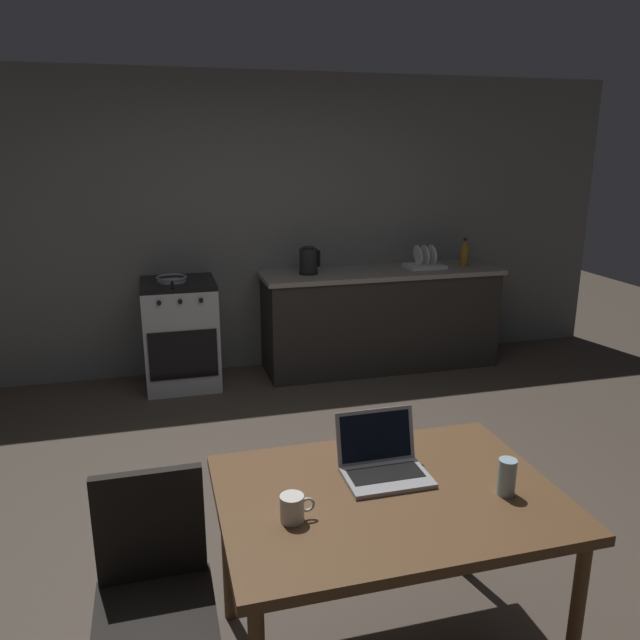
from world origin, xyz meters
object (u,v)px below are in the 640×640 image
object	(u,v)px
dining_table	(388,508)
electric_kettle	(309,261)
frying_pan	(172,279)
drinking_glass	(507,477)
laptop	(383,463)
chair	(154,584)
dish_rack	(425,263)
bottle	(464,253)
coffee_mug	(293,508)
stove_oven	(181,334)

from	to	relation	value
dining_table	electric_kettle	size ratio (longest dim) A/B	5.18
electric_kettle	frying_pan	distance (m)	1.16
drinking_glass	laptop	bearing A→B (deg)	146.72
chair	dish_rack	distance (m)	4.07
bottle	dish_rack	distance (m)	0.38
dining_table	coffee_mug	distance (m)	0.41
bottle	frying_pan	distance (m)	2.62
stove_oven	chair	world-z (taller)	stove_oven
dining_table	bottle	bearing A→B (deg)	58.32
bottle	chair	bearing A→B (deg)	-131.57
bottle	coffee_mug	world-z (taller)	bottle
coffee_mug	chair	bearing A→B (deg)	168.15
stove_oven	laptop	size ratio (longest dim) A/B	2.82
dish_rack	electric_kettle	bearing A→B (deg)	-180.00
electric_kettle	frying_pan	xyz separation A→B (m)	(-1.16, -0.03, -0.09)
bottle	dish_rack	world-z (taller)	bottle
bottle	dish_rack	xyz separation A→B (m)	(-0.37, 0.05, -0.08)
dining_table	coffee_mug	bearing A→B (deg)	-166.97
coffee_mug	dish_rack	distance (m)	3.87
bottle	dish_rack	bearing A→B (deg)	172.25
stove_oven	coffee_mug	distance (m)	3.35
chair	drinking_glass	distance (m)	1.30
dining_table	chair	world-z (taller)	chair
chair	drinking_glass	bearing A→B (deg)	16.41
laptop	electric_kettle	xyz separation A→B (m)	(0.49, 3.11, 0.22)
chair	stove_oven	bearing A→B (deg)	108.24
chair	electric_kettle	distance (m)	3.54
frying_pan	dish_rack	bearing A→B (deg)	0.73
bottle	frying_pan	xyz separation A→B (m)	(-2.61, 0.02, -0.10)
laptop	frying_pan	xyz separation A→B (m)	(-0.67, 3.09, 0.13)
laptop	drinking_glass	bearing A→B (deg)	-45.45
coffee_mug	drinking_glass	bearing A→B (deg)	-2.86
dining_table	laptop	world-z (taller)	laptop
stove_oven	dish_rack	world-z (taller)	dish_rack
electric_kettle	dining_table	bearing A→B (deg)	-98.99
bottle	drinking_glass	bearing A→B (deg)	-115.22
electric_kettle	dish_rack	size ratio (longest dim) A/B	0.70
stove_oven	dining_table	size ratio (longest dim) A/B	0.73
dining_table	laptop	distance (m)	0.17
chair	dish_rack	xyz separation A→B (m)	(2.45, 3.23, 0.44)
stove_oven	laptop	xyz separation A→B (m)	(0.62, -3.11, 0.34)
electric_kettle	drinking_glass	distance (m)	3.37
coffee_mug	laptop	bearing A→B (deg)	27.59
electric_kettle	laptop	bearing A→B (deg)	-98.89
stove_oven	bottle	size ratio (longest dim) A/B	3.44
frying_pan	drinking_glass	distance (m)	3.50
dining_table	stove_oven	bearing A→B (deg)	100.49
chair	laptop	xyz separation A→B (m)	(0.87, 0.11, 0.28)
dining_table	laptop	bearing A→B (deg)	78.53
electric_kettle	coffee_mug	world-z (taller)	electric_kettle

